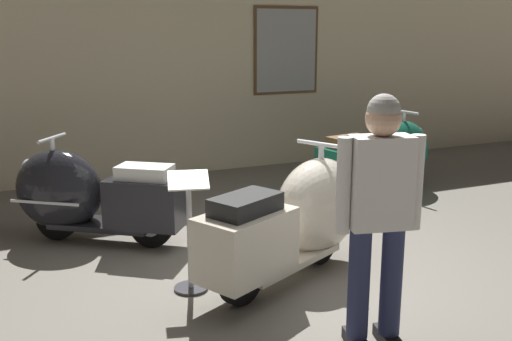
{
  "coord_description": "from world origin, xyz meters",
  "views": [
    {
      "loc": [
        -2.17,
        -4.27,
        2.07
      ],
      "look_at": [
        0.26,
        1.24,
        0.63
      ],
      "focal_mm": 41.32,
      "sensor_mm": 36.0,
      "label": 1
    }
  ],
  "objects": [
    {
      "name": "showroom_back_wall",
      "position": [
        0.01,
        4.03,
        1.65
      ],
      "size": [
        18.0,
        0.24,
        3.29
      ],
      "color": "beige",
      "rests_on": "ground"
    },
    {
      "name": "info_stanchion",
      "position": [
        -0.85,
        0.03,
        0.41
      ],
      "size": [
        0.37,
        0.3,
        0.99
      ],
      "color": "#333338",
      "rests_on": "ground"
    },
    {
      "name": "scooter_2",
      "position": [
        2.35,
        1.85,
        0.48
      ],
      "size": [
        1.79,
        0.79,
        1.06
      ],
      "rotation": [
        0.0,
        0.0,
        0.18
      ],
      "color": "black",
      "rests_on": "ground"
    },
    {
      "name": "scooter_0",
      "position": [
        -1.46,
        1.53,
        0.48
      ],
      "size": [
        1.7,
        1.42,
        1.06
      ],
      "rotation": [
        0.0,
        0.0,
        2.51
      ],
      "color": "black",
      "rests_on": "ground"
    },
    {
      "name": "ground_plane",
      "position": [
        0.0,
        0.0,
        0.0
      ],
      "size": [
        60.0,
        60.0,
        0.0
      ],
      "primitive_type": "plane",
      "color": "slate"
    },
    {
      "name": "scooter_1",
      "position": [
        0.08,
        -0.05,
        0.51
      ],
      "size": [
        1.88,
        1.29,
        1.12
      ],
      "rotation": [
        0.0,
        0.0,
        0.46
      ],
      "color": "black",
      "rests_on": "ground"
    },
    {
      "name": "visitor_0",
      "position": [
        -0.01,
        -1.31,
        0.98
      ],
      "size": [
        0.56,
        0.33,
        1.7
      ],
      "rotation": [
        0.0,
        0.0,
        1.34
      ],
      "color": "black",
      "rests_on": "ground"
    }
  ]
}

